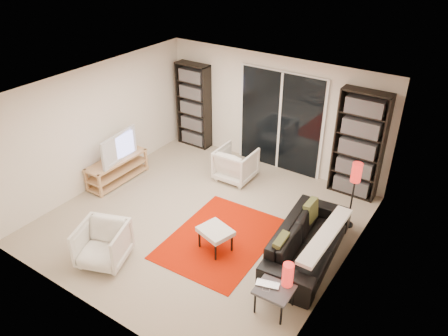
{
  "coord_description": "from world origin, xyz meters",
  "views": [
    {
      "loc": [
        3.84,
        -5.06,
        4.71
      ],
      "look_at": [
        0.25,
        0.3,
        1.0
      ],
      "focal_mm": 35.0,
      "sensor_mm": 36.0,
      "label": 1
    }
  ],
  "objects_px": {
    "bookshelf_right": "(359,145)",
    "floor_lamp": "(355,180)",
    "sofa": "(308,242)",
    "side_table": "(275,290)",
    "ottoman": "(215,232)",
    "tv_stand": "(117,169)",
    "armchair_front": "(103,244)",
    "armchair_back": "(236,164)",
    "bookshelf_left": "(194,106)"
  },
  "relations": [
    {
      "from": "sofa",
      "to": "side_table",
      "type": "height_order",
      "value": "sofa"
    },
    {
      "from": "sofa",
      "to": "ottoman",
      "type": "distance_m",
      "value": 1.46
    },
    {
      "from": "sofa",
      "to": "armchair_front",
      "type": "relative_size",
      "value": 2.89
    },
    {
      "from": "bookshelf_left",
      "to": "bookshelf_right",
      "type": "distance_m",
      "value": 3.85
    },
    {
      "from": "tv_stand",
      "to": "sofa",
      "type": "height_order",
      "value": "sofa"
    },
    {
      "from": "armchair_front",
      "to": "floor_lamp",
      "type": "xyz_separation_m",
      "value": [
        2.86,
        3.02,
        0.6
      ]
    },
    {
      "from": "tv_stand",
      "to": "sofa",
      "type": "relative_size",
      "value": 0.64
    },
    {
      "from": "bookshelf_left",
      "to": "armchair_front",
      "type": "bearing_deg",
      "value": -72.18
    },
    {
      "from": "sofa",
      "to": "ottoman",
      "type": "relative_size",
      "value": 3.44
    },
    {
      "from": "sofa",
      "to": "armchair_back",
      "type": "bearing_deg",
      "value": 52.51
    },
    {
      "from": "side_table",
      "to": "bookshelf_left",
      "type": "bearing_deg",
      "value": 139.05
    },
    {
      "from": "armchair_back",
      "to": "floor_lamp",
      "type": "distance_m",
      "value": 2.58
    },
    {
      "from": "sofa",
      "to": "side_table",
      "type": "bearing_deg",
      "value": 178.2
    },
    {
      "from": "armchair_back",
      "to": "armchair_front",
      "type": "distance_m",
      "value": 3.28
    },
    {
      "from": "bookshelf_right",
      "to": "floor_lamp",
      "type": "distance_m",
      "value": 1.1
    },
    {
      "from": "bookshelf_right",
      "to": "floor_lamp",
      "type": "xyz_separation_m",
      "value": [
        0.32,
        -1.05,
        -0.11
      ]
    },
    {
      "from": "armchair_back",
      "to": "ottoman",
      "type": "distance_m",
      "value": 2.26
    },
    {
      "from": "armchair_back",
      "to": "armchair_front",
      "type": "bearing_deg",
      "value": 82.15
    },
    {
      "from": "armchair_front",
      "to": "ottoman",
      "type": "relative_size",
      "value": 1.19
    },
    {
      "from": "ottoman",
      "to": "floor_lamp",
      "type": "distance_m",
      "value": 2.48
    },
    {
      "from": "bookshelf_left",
      "to": "armchair_front",
      "type": "height_order",
      "value": "bookshelf_left"
    },
    {
      "from": "bookshelf_left",
      "to": "floor_lamp",
      "type": "bearing_deg",
      "value": -14.17
    },
    {
      "from": "side_table",
      "to": "sofa",
      "type": "bearing_deg",
      "value": 93.44
    },
    {
      "from": "bookshelf_left",
      "to": "side_table",
      "type": "bearing_deg",
      "value": -40.95
    },
    {
      "from": "armchair_back",
      "to": "ottoman",
      "type": "bearing_deg",
      "value": 112.68
    },
    {
      "from": "tv_stand",
      "to": "floor_lamp",
      "type": "height_order",
      "value": "floor_lamp"
    },
    {
      "from": "bookshelf_right",
      "to": "armchair_front",
      "type": "height_order",
      "value": "bookshelf_right"
    },
    {
      "from": "bookshelf_left",
      "to": "tv_stand",
      "type": "bearing_deg",
      "value": -97.48
    },
    {
      "from": "tv_stand",
      "to": "side_table",
      "type": "relative_size",
      "value": 2.69
    },
    {
      "from": "bookshelf_left",
      "to": "sofa",
      "type": "distance_m",
      "value": 4.55
    },
    {
      "from": "tv_stand",
      "to": "armchair_back",
      "type": "bearing_deg",
      "value": 35.63
    },
    {
      "from": "armchair_front",
      "to": "floor_lamp",
      "type": "distance_m",
      "value": 4.2
    },
    {
      "from": "sofa",
      "to": "armchair_front",
      "type": "distance_m",
      "value": 3.19
    },
    {
      "from": "ottoman",
      "to": "armchair_front",
      "type": "bearing_deg",
      "value": -136.94
    },
    {
      "from": "armchair_back",
      "to": "armchair_front",
      "type": "relative_size",
      "value": 1.02
    },
    {
      "from": "sofa",
      "to": "armchair_front",
      "type": "height_order",
      "value": "armchair_front"
    },
    {
      "from": "tv_stand",
      "to": "side_table",
      "type": "distance_m",
      "value": 4.45
    },
    {
      "from": "tv_stand",
      "to": "bookshelf_left",
      "type": "bearing_deg",
      "value": 82.52
    },
    {
      "from": "side_table",
      "to": "armchair_back",
      "type": "bearing_deg",
      "value": 131.17
    },
    {
      "from": "bookshelf_right",
      "to": "sofa",
      "type": "xyz_separation_m",
      "value": [
        0.06,
        -2.22,
        -0.74
      ]
    },
    {
      "from": "bookshelf_right",
      "to": "ottoman",
      "type": "distance_m",
      "value": 3.21
    },
    {
      "from": "bookshelf_right",
      "to": "armchair_front",
      "type": "bearing_deg",
      "value": -121.94
    },
    {
      "from": "sofa",
      "to": "armchair_front",
      "type": "xyz_separation_m",
      "value": [
        -2.6,
        -1.85,
        0.02
      ]
    },
    {
      "from": "sofa",
      "to": "ottoman",
      "type": "xyz_separation_m",
      "value": [
        -1.31,
        -0.65,
        0.03
      ]
    },
    {
      "from": "side_table",
      "to": "armchair_front",
      "type": "bearing_deg",
      "value": -167.0
    },
    {
      "from": "bookshelf_right",
      "to": "floor_lamp",
      "type": "height_order",
      "value": "bookshelf_right"
    },
    {
      "from": "armchair_front",
      "to": "armchair_back",
      "type": "bearing_deg",
      "value": 63.19
    },
    {
      "from": "tv_stand",
      "to": "armchair_front",
      "type": "xyz_separation_m",
      "value": [
        1.6,
        -1.86,
        0.07
      ]
    },
    {
      "from": "tv_stand",
      "to": "sofa",
      "type": "distance_m",
      "value": 4.2
    },
    {
      "from": "bookshelf_left",
      "to": "armchair_back",
      "type": "distance_m",
      "value": 1.96
    }
  ]
}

